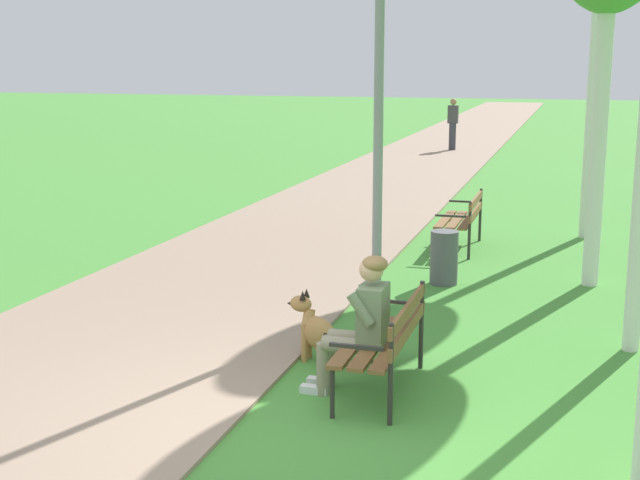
{
  "coord_description": "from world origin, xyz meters",
  "views": [
    {
      "loc": [
        2.16,
        -5.95,
        2.88
      ],
      "look_at": [
        -0.57,
        3.22,
        0.9
      ],
      "focal_mm": 49.36,
      "sensor_mm": 36.0,
      "label": 1
    }
  ],
  "objects_px": {
    "dog_shepherd": "(323,336)",
    "pedestrian_distant": "(453,124)",
    "park_bench_near": "(387,336)",
    "park_bench_mid": "(463,216)",
    "lamp_post_near": "(379,100)",
    "litter_bin": "(444,258)",
    "person_seated_on_near_bench": "(361,319)"
  },
  "relations": [
    {
      "from": "park_bench_near",
      "to": "litter_bin",
      "type": "relative_size",
      "value": 2.14
    },
    {
      "from": "lamp_post_near",
      "to": "person_seated_on_near_bench",
      "type": "bearing_deg",
      "value": -79.99
    },
    {
      "from": "litter_bin",
      "to": "pedestrian_distant",
      "type": "distance_m",
      "value": 16.95
    },
    {
      "from": "park_bench_mid",
      "to": "park_bench_near",
      "type": "bearing_deg",
      "value": -88.66
    },
    {
      "from": "park_bench_near",
      "to": "dog_shepherd",
      "type": "relative_size",
      "value": 1.8
    },
    {
      "from": "park_bench_near",
      "to": "person_seated_on_near_bench",
      "type": "height_order",
      "value": "person_seated_on_near_bench"
    },
    {
      "from": "park_bench_near",
      "to": "park_bench_mid",
      "type": "xyz_separation_m",
      "value": [
        -0.14,
        6.14,
        0.0
      ]
    },
    {
      "from": "park_bench_near",
      "to": "pedestrian_distant",
      "type": "xyz_separation_m",
      "value": [
        -2.4,
        20.71,
        0.33
      ]
    },
    {
      "from": "lamp_post_near",
      "to": "park_bench_near",
      "type": "bearing_deg",
      "value": -75.06
    },
    {
      "from": "person_seated_on_near_bench",
      "to": "lamp_post_near",
      "type": "distance_m",
      "value": 3.2
    },
    {
      "from": "person_seated_on_near_bench",
      "to": "lamp_post_near",
      "type": "relative_size",
      "value": 0.27
    },
    {
      "from": "park_bench_mid",
      "to": "person_seated_on_near_bench",
      "type": "height_order",
      "value": "person_seated_on_near_bench"
    },
    {
      "from": "person_seated_on_near_bench",
      "to": "dog_shepherd",
      "type": "distance_m",
      "value": 0.98
    },
    {
      "from": "park_bench_mid",
      "to": "lamp_post_near",
      "type": "xyz_separation_m",
      "value": [
        -0.53,
        -3.62,
        1.91
      ]
    },
    {
      "from": "litter_bin",
      "to": "pedestrian_distant",
      "type": "relative_size",
      "value": 0.42
    },
    {
      "from": "lamp_post_near",
      "to": "litter_bin",
      "type": "height_order",
      "value": "lamp_post_near"
    },
    {
      "from": "park_bench_near",
      "to": "dog_shepherd",
      "type": "height_order",
      "value": "park_bench_near"
    },
    {
      "from": "park_bench_mid",
      "to": "dog_shepherd",
      "type": "bearing_deg",
      "value": -96.21
    },
    {
      "from": "litter_bin",
      "to": "pedestrian_distant",
      "type": "xyz_separation_m",
      "value": [
        -2.31,
        16.79,
        0.49
      ]
    },
    {
      "from": "park_bench_near",
      "to": "lamp_post_near",
      "type": "bearing_deg",
      "value": 104.94
    },
    {
      "from": "park_bench_near",
      "to": "park_bench_mid",
      "type": "bearing_deg",
      "value": 91.34
    },
    {
      "from": "park_bench_mid",
      "to": "pedestrian_distant",
      "type": "bearing_deg",
      "value": 98.81
    },
    {
      "from": "park_bench_mid",
      "to": "person_seated_on_near_bench",
      "type": "relative_size",
      "value": 1.2
    },
    {
      "from": "park_bench_near",
      "to": "pedestrian_distant",
      "type": "bearing_deg",
      "value": 96.62
    },
    {
      "from": "person_seated_on_near_bench",
      "to": "lamp_post_near",
      "type": "height_order",
      "value": "lamp_post_near"
    },
    {
      "from": "pedestrian_distant",
      "to": "litter_bin",
      "type": "bearing_deg",
      "value": -82.18
    },
    {
      "from": "park_bench_near",
      "to": "lamp_post_near",
      "type": "relative_size",
      "value": 0.32
    },
    {
      "from": "person_seated_on_near_bench",
      "to": "litter_bin",
      "type": "relative_size",
      "value": 1.79
    },
    {
      "from": "park_bench_near",
      "to": "lamp_post_near",
      "type": "distance_m",
      "value": 3.24
    },
    {
      "from": "park_bench_near",
      "to": "dog_shepherd",
      "type": "bearing_deg",
      "value": 142.03
    },
    {
      "from": "park_bench_near",
      "to": "person_seated_on_near_bench",
      "type": "relative_size",
      "value": 1.2
    },
    {
      "from": "dog_shepherd",
      "to": "pedestrian_distant",
      "type": "bearing_deg",
      "value": 94.7
    }
  ]
}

